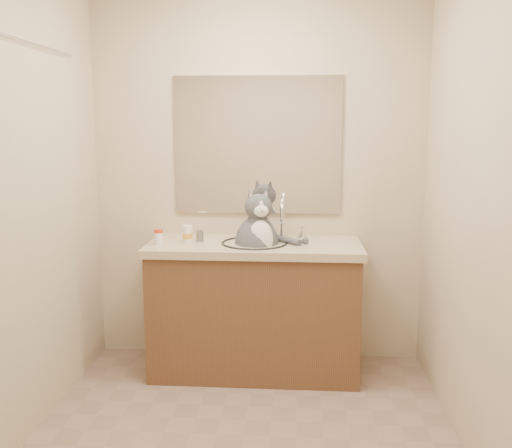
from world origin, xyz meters
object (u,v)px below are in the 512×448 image
(pill_bottle_redcap, at_px, (159,237))
(grey_canister, at_px, (200,236))
(cat, at_px, (258,240))
(pill_bottle_orange, at_px, (188,234))

(pill_bottle_redcap, relative_size, grey_canister, 1.31)
(cat, height_order, grey_canister, cat)
(pill_bottle_orange, xyz_separation_m, grey_canister, (0.07, 0.04, -0.02))
(pill_bottle_orange, distance_m, grey_canister, 0.08)
(cat, xyz_separation_m, pill_bottle_orange, (-0.44, -0.01, 0.03))
(pill_bottle_orange, bearing_deg, cat, 1.04)
(pill_bottle_redcap, height_order, grey_canister, pill_bottle_redcap)
(cat, xyz_separation_m, grey_canister, (-0.37, 0.03, 0.02))
(cat, distance_m, grey_canister, 0.37)
(cat, distance_m, pill_bottle_orange, 0.44)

